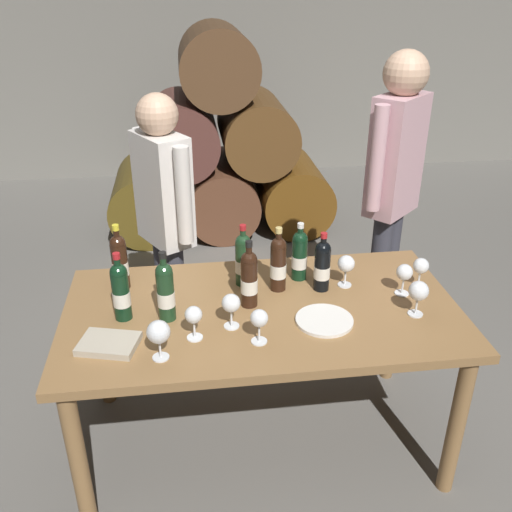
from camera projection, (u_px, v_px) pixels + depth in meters
name	position (u px, v px, depth m)	size (l,w,h in m)	color
ground_plane	(261.00, 438.00, 2.77)	(14.00, 14.00, 0.00)	#66635E
cellar_back_wall	(206.00, 40.00, 5.84)	(10.00, 0.24, 2.80)	slate
barrel_stack	(219.00, 154.00, 4.76)	(1.86, 0.90, 1.69)	#544216
dining_table	(262.00, 325.00, 2.47)	(1.70, 0.90, 0.76)	olive
wine_bottle_0	(243.00, 259.00, 2.56)	(0.07, 0.07, 0.30)	#19381E
wine_bottle_1	(120.00, 261.00, 2.53)	(0.07, 0.07, 0.31)	black
wine_bottle_2	(300.00, 255.00, 2.61)	(0.07, 0.07, 0.28)	black
wine_bottle_3	(121.00, 290.00, 2.30)	(0.07, 0.07, 0.30)	black
wine_bottle_4	(322.00, 265.00, 2.52)	(0.07, 0.07, 0.28)	black
wine_bottle_5	(278.00, 263.00, 2.51)	(0.07, 0.07, 0.31)	black
wine_bottle_6	(249.00, 278.00, 2.39)	(0.07, 0.07, 0.31)	black
wine_bottle_7	(166.00, 291.00, 2.30)	(0.07, 0.07, 0.31)	#19381E
wine_glass_0	(421.00, 267.00, 2.54)	(0.07, 0.07, 0.15)	white
wine_glass_1	(346.00, 265.00, 2.55)	(0.08, 0.08, 0.15)	white
wine_glass_2	(259.00, 320.00, 2.16)	(0.07, 0.07, 0.15)	white
wine_glass_3	(419.00, 292.00, 2.33)	(0.08, 0.08, 0.16)	white
wine_glass_4	(159.00, 333.00, 2.07)	(0.09, 0.09, 0.16)	white
wine_glass_5	(231.00, 304.00, 2.25)	(0.08, 0.08, 0.15)	white
wine_glass_6	(404.00, 273.00, 2.48)	(0.07, 0.07, 0.15)	white
wine_glass_7	(194.00, 316.00, 2.18)	(0.07, 0.07, 0.14)	white
tasting_notebook	(109.00, 344.00, 2.17)	(0.22, 0.16, 0.03)	#B2A893
serving_plate	(324.00, 320.00, 2.33)	(0.24, 0.24, 0.01)	white
sommelier_presenting	(394.00, 179.00, 3.05)	(0.39, 0.36, 1.72)	#383842
taster_seated_left	(165.00, 214.00, 2.94)	(0.32, 0.44, 1.54)	#383842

